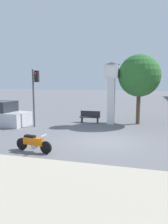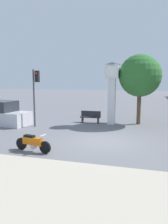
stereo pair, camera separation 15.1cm
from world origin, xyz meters
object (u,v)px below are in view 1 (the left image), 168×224
motorcycle (33,143)px  bench (90,116)px  traffic_light (35,88)px  street_tree (139,76)px  clock_tower (111,83)px  parked_car (2,115)px

motorcycle → bench: 7.73m
traffic_light → street_tree: (7.07, 3.09, 0.84)m
clock_tower → street_tree: size_ratio=0.89×
traffic_light → parked_car: bearing=176.7°
motorcycle → clock_tower: (2.59, 7.54, 2.70)m
bench → parked_car: bearing=-158.7°
traffic_light → bench: (3.36, 2.65, -2.35)m
traffic_light → street_tree: 7.76m
clock_tower → traffic_light: bearing=-153.7°
street_tree → parked_car: 10.87m
traffic_light → parked_car: size_ratio=0.94×
parked_car → street_tree: bearing=23.8°
motorcycle → bench: bench is taller
bench → parked_car: parked_car is taller
motorcycle → street_tree: bearing=70.0°
motorcycle → street_tree: 9.89m
clock_tower → bench: size_ratio=2.94×
bench → traffic_light: bearing=-141.8°
motorcycle → parked_car: size_ratio=0.45×
traffic_light → bench: size_ratio=2.58×
motorcycle → street_tree: street_tree is taller
motorcycle → clock_tower: bearing=80.6°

